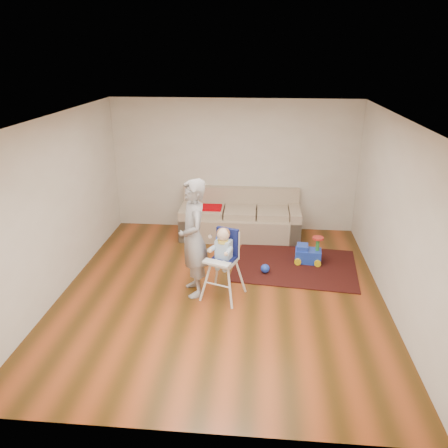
# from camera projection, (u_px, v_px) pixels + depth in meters

# --- Properties ---
(ground) EXTENTS (5.50, 5.50, 0.00)m
(ground) POSITION_uv_depth(u_px,v_px,m) (222.00, 292.00, 6.91)
(ground) COLOR #492D0D
(ground) RESTS_ON ground
(room_envelope) EXTENTS (5.04, 5.52, 2.72)m
(room_envelope) POSITION_uv_depth(u_px,v_px,m) (225.00, 168.00, 6.70)
(room_envelope) COLOR beige
(room_envelope) RESTS_ON ground
(sofa) EXTENTS (2.41, 1.01, 0.93)m
(sofa) POSITION_uv_depth(u_px,v_px,m) (240.00, 214.00, 8.85)
(sofa) COLOR tan
(sofa) RESTS_ON ground
(side_table) EXTENTS (0.46, 0.46, 0.46)m
(side_table) POSITION_uv_depth(u_px,v_px,m) (195.00, 222.00, 9.10)
(side_table) COLOR black
(side_table) RESTS_ON ground
(area_rug) EXTENTS (2.27, 1.80, 0.02)m
(area_rug) POSITION_uv_depth(u_px,v_px,m) (295.00, 265.00, 7.73)
(area_rug) COLOR black
(area_rug) RESTS_ON ground
(ride_on_toy) EXTENTS (0.48, 0.37, 0.50)m
(ride_on_toy) POSITION_uv_depth(u_px,v_px,m) (308.00, 249.00, 7.76)
(ride_on_toy) COLOR blue
(ride_on_toy) RESTS_ON area_rug
(toy_ball) EXTENTS (0.15, 0.15, 0.15)m
(toy_ball) POSITION_uv_depth(u_px,v_px,m) (265.00, 269.00, 7.44)
(toy_ball) COLOR blue
(toy_ball) RESTS_ON area_rug
(high_chair) EXTENTS (0.68, 0.68, 1.15)m
(high_chair) POSITION_uv_depth(u_px,v_px,m) (223.00, 264.00, 6.58)
(high_chair) COLOR silver
(high_chair) RESTS_ON ground
(adult) EXTENTS (0.64, 0.78, 1.84)m
(adult) POSITION_uv_depth(u_px,v_px,m) (193.00, 239.00, 6.57)
(adult) COLOR gray
(adult) RESTS_ON ground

